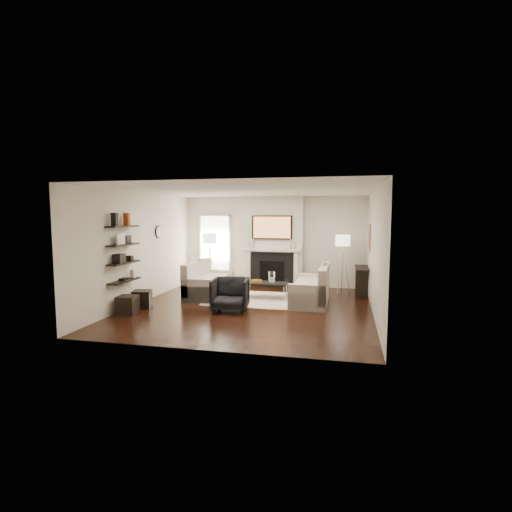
% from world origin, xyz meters
% --- Properties ---
extents(room_envelope, '(6.00, 6.00, 6.00)m').
position_xyz_m(room_envelope, '(0.00, 0.00, 1.35)').
color(room_envelope, black).
rests_on(room_envelope, ground).
extents(chimney_breast, '(1.80, 0.25, 2.70)m').
position_xyz_m(chimney_breast, '(0.00, 2.88, 1.35)').
color(chimney_breast, silver).
rests_on(chimney_breast, floor).
extents(fireplace_surround, '(1.30, 0.02, 1.04)m').
position_xyz_m(fireplace_surround, '(0.00, 2.74, 0.52)').
color(fireplace_surround, black).
rests_on(fireplace_surround, floor).
extents(firebox, '(0.75, 0.02, 0.65)m').
position_xyz_m(firebox, '(0.00, 2.73, 0.45)').
color(firebox, black).
rests_on(firebox, floor).
extents(mantel_pilaster_l, '(0.12, 0.08, 1.10)m').
position_xyz_m(mantel_pilaster_l, '(-0.72, 2.71, 0.55)').
color(mantel_pilaster_l, white).
rests_on(mantel_pilaster_l, floor).
extents(mantel_pilaster_r, '(0.12, 0.08, 1.10)m').
position_xyz_m(mantel_pilaster_r, '(0.72, 2.71, 0.55)').
color(mantel_pilaster_r, white).
rests_on(mantel_pilaster_r, floor).
extents(mantel_shelf, '(1.70, 0.18, 0.07)m').
position_xyz_m(mantel_shelf, '(0.00, 2.69, 1.12)').
color(mantel_shelf, white).
rests_on(mantel_shelf, chimney_breast).
extents(tv_body, '(1.20, 0.06, 0.70)m').
position_xyz_m(tv_body, '(0.00, 2.71, 1.78)').
color(tv_body, black).
rests_on(tv_body, chimney_breast).
extents(tv_screen, '(1.10, 0.00, 0.62)m').
position_xyz_m(tv_screen, '(0.00, 2.68, 1.78)').
color(tv_screen, '#BF723F').
rests_on(tv_screen, tv_body).
extents(candlestick_l_tall, '(0.04, 0.04, 0.30)m').
position_xyz_m(candlestick_l_tall, '(-0.55, 2.70, 1.30)').
color(candlestick_l_tall, silver).
rests_on(candlestick_l_tall, mantel_shelf).
extents(candlestick_l_short, '(0.04, 0.04, 0.24)m').
position_xyz_m(candlestick_l_short, '(-0.68, 2.70, 1.27)').
color(candlestick_l_short, silver).
rests_on(candlestick_l_short, mantel_shelf).
extents(candlestick_r_tall, '(0.04, 0.04, 0.30)m').
position_xyz_m(candlestick_r_tall, '(0.55, 2.70, 1.30)').
color(candlestick_r_tall, silver).
rests_on(candlestick_r_tall, mantel_shelf).
extents(candlestick_r_short, '(0.04, 0.04, 0.24)m').
position_xyz_m(candlestick_r_short, '(0.68, 2.70, 1.27)').
color(candlestick_r_short, silver).
rests_on(candlestick_r_short, mantel_shelf).
extents(hallway_panel, '(0.90, 0.02, 2.10)m').
position_xyz_m(hallway_panel, '(-1.85, 2.98, 1.05)').
color(hallway_panel, white).
rests_on(hallway_panel, floor).
extents(door_trim_l, '(0.06, 0.06, 2.16)m').
position_xyz_m(door_trim_l, '(-2.33, 2.96, 1.05)').
color(door_trim_l, white).
rests_on(door_trim_l, floor).
extents(door_trim_r, '(0.06, 0.06, 2.16)m').
position_xyz_m(door_trim_r, '(-1.37, 2.96, 1.05)').
color(door_trim_r, white).
rests_on(door_trim_r, floor).
extents(door_trim_top, '(1.02, 0.06, 0.06)m').
position_xyz_m(door_trim_top, '(-1.85, 2.96, 2.13)').
color(door_trim_top, white).
rests_on(door_trim_top, wall_back).
extents(rug, '(2.60, 2.00, 0.01)m').
position_xyz_m(rug, '(0.04, 0.94, 0.01)').
color(rug, beige).
rests_on(rug, floor).
extents(loveseat_left_base, '(0.85, 1.80, 0.42)m').
position_xyz_m(loveseat_left_base, '(-1.36, 1.01, 0.21)').
color(loveseat_left_base, beige).
rests_on(loveseat_left_base, floor).
extents(loveseat_left_back, '(0.18, 1.80, 0.80)m').
position_xyz_m(loveseat_left_back, '(-1.69, 1.01, 0.53)').
color(loveseat_left_back, beige).
rests_on(loveseat_left_back, floor).
extents(loveseat_left_arm_n, '(0.85, 0.18, 0.60)m').
position_xyz_m(loveseat_left_arm_n, '(-1.36, 0.20, 0.30)').
color(loveseat_left_arm_n, beige).
rests_on(loveseat_left_arm_n, floor).
extents(loveseat_left_arm_s, '(0.85, 0.18, 0.60)m').
position_xyz_m(loveseat_left_arm_s, '(-1.36, 1.82, 0.30)').
color(loveseat_left_arm_s, beige).
rests_on(loveseat_left_arm_s, floor).
extents(loveseat_left_cushion, '(0.63, 1.44, 0.10)m').
position_xyz_m(loveseat_left_cushion, '(-1.31, 1.01, 0.47)').
color(loveseat_left_cushion, beige).
rests_on(loveseat_left_cushion, loveseat_left_base).
extents(pillow_left_orange, '(0.10, 0.42, 0.42)m').
position_xyz_m(pillow_left_orange, '(-1.69, 1.31, 0.73)').
color(pillow_left_orange, '#953512').
rests_on(pillow_left_orange, loveseat_left_cushion).
extents(pillow_left_charcoal, '(0.10, 0.40, 0.40)m').
position_xyz_m(pillow_left_charcoal, '(-1.69, 0.71, 0.72)').
color(pillow_left_charcoal, black).
rests_on(pillow_left_charcoal, loveseat_left_cushion).
extents(loveseat_right_base, '(0.85, 1.80, 0.42)m').
position_xyz_m(loveseat_right_base, '(1.31, 0.80, 0.21)').
color(loveseat_right_base, beige).
rests_on(loveseat_right_base, floor).
extents(loveseat_right_back, '(0.18, 1.80, 0.80)m').
position_xyz_m(loveseat_right_back, '(1.65, 0.80, 0.53)').
color(loveseat_right_back, beige).
rests_on(loveseat_right_back, floor).
extents(loveseat_right_arm_n, '(0.85, 0.18, 0.60)m').
position_xyz_m(loveseat_right_arm_n, '(1.31, -0.01, 0.30)').
color(loveseat_right_arm_n, beige).
rests_on(loveseat_right_arm_n, floor).
extents(loveseat_right_arm_s, '(0.85, 0.18, 0.60)m').
position_xyz_m(loveseat_right_arm_s, '(1.31, 1.61, 0.30)').
color(loveseat_right_arm_s, beige).
rests_on(loveseat_right_arm_s, floor).
extents(loveseat_right_cushion, '(0.63, 1.44, 0.10)m').
position_xyz_m(loveseat_right_cushion, '(1.26, 0.80, 0.47)').
color(loveseat_right_cushion, beige).
rests_on(loveseat_right_cushion, loveseat_right_base).
extents(pillow_right_orange, '(0.10, 0.42, 0.42)m').
position_xyz_m(pillow_right_orange, '(1.65, 1.10, 0.73)').
color(pillow_right_orange, '#953512').
rests_on(pillow_right_orange, loveseat_right_cushion).
extents(pillow_right_charcoal, '(0.10, 0.40, 0.40)m').
position_xyz_m(pillow_right_charcoal, '(1.65, 0.50, 0.72)').
color(pillow_right_charcoal, black).
rests_on(pillow_right_charcoal, loveseat_right_cushion).
extents(coffee_table, '(1.10, 0.55, 0.04)m').
position_xyz_m(coffee_table, '(0.15, 1.09, 0.40)').
color(coffee_table, black).
rests_on(coffee_table, floor).
extents(coffee_leg_nw, '(0.02, 0.02, 0.38)m').
position_xyz_m(coffee_leg_nw, '(-0.35, 0.87, 0.19)').
color(coffee_leg_nw, silver).
rests_on(coffee_leg_nw, floor).
extents(coffee_leg_ne, '(0.02, 0.02, 0.38)m').
position_xyz_m(coffee_leg_ne, '(0.65, 0.87, 0.19)').
color(coffee_leg_ne, silver).
rests_on(coffee_leg_ne, floor).
extents(coffee_leg_sw, '(0.02, 0.02, 0.38)m').
position_xyz_m(coffee_leg_sw, '(-0.35, 1.31, 0.19)').
color(coffee_leg_sw, silver).
rests_on(coffee_leg_sw, floor).
extents(coffee_leg_se, '(0.02, 0.02, 0.38)m').
position_xyz_m(coffee_leg_se, '(0.65, 1.31, 0.19)').
color(coffee_leg_se, silver).
rests_on(coffee_leg_se, floor).
extents(hurricane_glass, '(0.17, 0.17, 0.30)m').
position_xyz_m(hurricane_glass, '(0.30, 1.09, 0.56)').
color(hurricane_glass, white).
rests_on(hurricane_glass, coffee_table).
extents(hurricane_candle, '(0.09, 0.09, 0.13)m').
position_xyz_m(hurricane_candle, '(0.30, 1.09, 0.50)').
color(hurricane_candle, white).
rests_on(hurricane_candle, coffee_table).
extents(copper_bowl, '(0.29, 0.29, 0.05)m').
position_xyz_m(copper_bowl, '(-0.10, 1.09, 0.45)').
color(copper_bowl, orange).
rests_on(copper_bowl, coffee_table).
extents(armchair, '(0.88, 0.84, 0.82)m').
position_xyz_m(armchair, '(-0.38, -0.36, 0.41)').
color(armchair, black).
rests_on(armchair, floor).
extents(lamp_left_post, '(0.02, 0.02, 1.20)m').
position_xyz_m(lamp_left_post, '(-1.85, 2.46, 0.60)').
color(lamp_left_post, silver).
rests_on(lamp_left_post, floor).
extents(lamp_left_shade, '(0.40, 0.40, 0.30)m').
position_xyz_m(lamp_left_shade, '(-1.85, 2.46, 1.45)').
color(lamp_left_shade, white).
rests_on(lamp_left_shade, lamp_left_post).
extents(lamp_left_leg_a, '(0.25, 0.02, 1.23)m').
position_xyz_m(lamp_left_leg_a, '(-1.74, 2.46, 0.60)').
color(lamp_left_leg_a, silver).
rests_on(lamp_left_leg_a, floor).
extents(lamp_left_leg_b, '(0.14, 0.22, 1.23)m').
position_xyz_m(lamp_left_leg_b, '(-1.91, 2.56, 0.60)').
color(lamp_left_leg_b, silver).
rests_on(lamp_left_leg_b, floor).
extents(lamp_left_leg_c, '(0.14, 0.22, 1.23)m').
position_xyz_m(lamp_left_leg_c, '(-1.91, 2.37, 0.60)').
color(lamp_left_leg_c, silver).
rests_on(lamp_left_leg_c, floor).
extents(lamp_right_post, '(0.02, 0.02, 1.20)m').
position_xyz_m(lamp_right_post, '(2.05, 2.35, 0.60)').
color(lamp_right_post, silver).
rests_on(lamp_right_post, floor).
extents(lamp_right_shade, '(0.40, 0.40, 0.30)m').
position_xyz_m(lamp_right_shade, '(2.05, 2.35, 1.45)').
color(lamp_right_shade, white).
rests_on(lamp_right_shade, lamp_right_post).
extents(lamp_right_leg_a, '(0.25, 0.02, 1.23)m').
position_xyz_m(lamp_right_leg_a, '(2.16, 2.35, 0.60)').
color(lamp_right_leg_a, silver).
rests_on(lamp_right_leg_a, floor).
extents(lamp_right_leg_b, '(0.14, 0.22, 1.23)m').
position_xyz_m(lamp_right_leg_b, '(2.00, 2.45, 0.60)').
color(lamp_right_leg_b, silver).
rests_on(lamp_right_leg_b, floor).
extents(lamp_right_leg_c, '(0.14, 0.22, 1.23)m').
position_xyz_m(lamp_right_leg_c, '(1.99, 2.26, 0.60)').
color(lamp_right_leg_c, silver).
rests_on(lamp_right_leg_c, floor).
extents(console_top, '(0.35, 1.20, 0.04)m').
position_xyz_m(console_top, '(2.57, 2.14, 0.73)').
color(console_top, black).
rests_on(console_top, floor).
extents(console_leg_n, '(0.30, 0.04, 0.71)m').
position_xyz_m(console_leg_n, '(2.57, 1.59, 0.35)').
color(console_leg_n, black).
rests_on(console_leg_n, floor).
extents(console_leg_s, '(0.30, 0.04, 0.71)m').
position_xyz_m(console_leg_s, '(2.57, 2.69, 0.35)').
color(console_leg_s, black).
rests_on(console_leg_s, floor).
extents(wall_art, '(0.03, 0.70, 0.70)m').
position_xyz_m(wall_art, '(2.73, 2.05, 1.55)').
color(wall_art, '#A87A54').
rests_on(wall_art, wall_right).
extents(shelf_bottom, '(0.25, 1.00, 0.03)m').
position_xyz_m(shelf_bottom, '(-2.62, -1.00, 0.70)').
color(shelf_bottom, black).
rests_on(shelf_bottom, wall_left).
extents(shelf_lower, '(0.25, 1.00, 0.04)m').
position_xyz_m(shelf_lower, '(-2.62, -1.00, 1.10)').
color(shelf_lower, black).
rests_on(shelf_lower, wall_left).
extents(shelf_upper, '(0.25, 1.00, 0.04)m').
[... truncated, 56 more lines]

